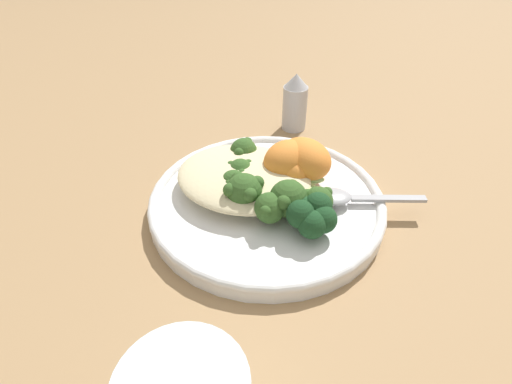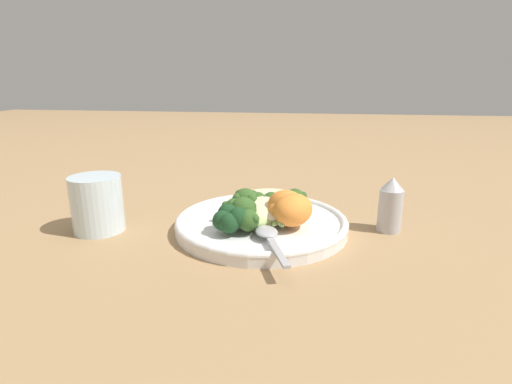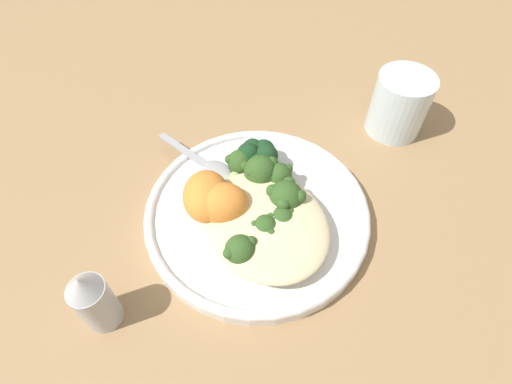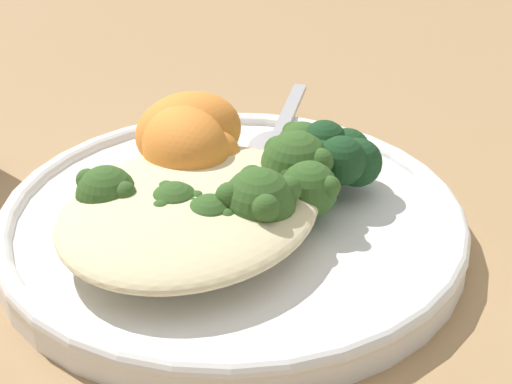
{
  "view_description": "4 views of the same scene",
  "coord_description": "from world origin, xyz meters",
  "px_view_note": "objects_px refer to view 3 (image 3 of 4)",
  "views": [
    {
      "loc": [
        0.1,
        -0.32,
        0.3
      ],
      "look_at": [
        -0.02,
        -0.0,
        0.03
      ],
      "focal_mm": 28.0,
      "sensor_mm": 36.0,
      "label": 1
    },
    {
      "loc": [
        0.57,
        0.09,
        0.23
      ],
      "look_at": [
        -0.01,
        0.0,
        0.06
      ],
      "focal_mm": 28.0,
      "sensor_mm": 36.0,
      "label": 2
    },
    {
      "loc": [
        -0.24,
        0.15,
        0.41
      ],
      "look_at": [
        -0.01,
        0.01,
        0.05
      ],
      "focal_mm": 28.0,
      "sensor_mm": 36.0,
      "label": 3
    },
    {
      "loc": [
        -0.35,
        -0.22,
        0.27
      ],
      "look_at": [
        -0.0,
        -0.0,
        0.03
      ],
      "focal_mm": 60.0,
      "sensor_mm": 36.0,
      "label": 4
    }
  ],
  "objects_px": {
    "quinoa_mound": "(266,223)",
    "broccoli_stalk_2": "(260,212)",
    "broccoli_stalk_6": "(237,170)",
    "salt_shaker": "(93,300)",
    "kale_tuft": "(258,155)",
    "broccoli_stalk_1": "(250,217)",
    "water_glass": "(399,104)",
    "sweet_potato_chunk_2": "(206,196)",
    "plate": "(257,213)",
    "sweet_potato_chunk_1": "(221,202)",
    "broccoli_stalk_5": "(253,177)",
    "spoon": "(210,167)",
    "broccoli_stalk_4": "(262,183)",
    "broccoli_stalk_3": "(278,197)",
    "broccoli_stalk_0": "(237,240)",
    "sweet_potato_chunk_0": "(226,199)"
  },
  "relations": [
    {
      "from": "broccoli_stalk_2",
      "to": "broccoli_stalk_3",
      "type": "xyz_separation_m",
      "value": [
        0.0,
        -0.03,
        0.01
      ]
    },
    {
      "from": "kale_tuft",
      "to": "broccoli_stalk_3",
      "type": "bearing_deg",
      "value": 168.59
    },
    {
      "from": "broccoli_stalk_0",
      "to": "broccoli_stalk_6",
      "type": "distance_m",
      "value": 0.1
    },
    {
      "from": "broccoli_stalk_5",
      "to": "spoon",
      "type": "height_order",
      "value": "broccoli_stalk_5"
    },
    {
      "from": "broccoli_stalk_1",
      "to": "spoon",
      "type": "distance_m",
      "value": 0.1
    },
    {
      "from": "quinoa_mound",
      "to": "broccoli_stalk_2",
      "type": "height_order",
      "value": "broccoli_stalk_2"
    },
    {
      "from": "sweet_potato_chunk_0",
      "to": "salt_shaker",
      "type": "distance_m",
      "value": 0.17
    },
    {
      "from": "broccoli_stalk_5",
      "to": "spoon",
      "type": "distance_m",
      "value": 0.06
    },
    {
      "from": "sweet_potato_chunk_1",
      "to": "broccoli_stalk_0",
      "type": "bearing_deg",
      "value": 172.78
    },
    {
      "from": "sweet_potato_chunk_2",
      "to": "salt_shaker",
      "type": "distance_m",
      "value": 0.16
    },
    {
      "from": "sweet_potato_chunk_1",
      "to": "salt_shaker",
      "type": "distance_m",
      "value": 0.16
    },
    {
      "from": "broccoli_stalk_3",
      "to": "broccoli_stalk_5",
      "type": "bearing_deg",
      "value": 138.31
    },
    {
      "from": "broccoli_stalk_1",
      "to": "sweet_potato_chunk_1",
      "type": "distance_m",
      "value": 0.04
    },
    {
      "from": "broccoli_stalk_6",
      "to": "water_glass",
      "type": "relative_size",
      "value": 0.87
    },
    {
      "from": "broccoli_stalk_3",
      "to": "sweet_potato_chunk_2",
      "type": "xyz_separation_m",
      "value": [
        0.04,
        0.07,
        0.01
      ]
    },
    {
      "from": "sweet_potato_chunk_2",
      "to": "quinoa_mound",
      "type": "bearing_deg",
      "value": -143.61
    },
    {
      "from": "sweet_potato_chunk_1",
      "to": "broccoli_stalk_2",
      "type": "bearing_deg",
      "value": -127.03
    },
    {
      "from": "broccoli_stalk_1",
      "to": "broccoli_stalk_3",
      "type": "relative_size",
      "value": 1.23
    },
    {
      "from": "water_glass",
      "to": "salt_shaker",
      "type": "height_order",
      "value": "same"
    },
    {
      "from": "broccoli_stalk_2",
      "to": "broccoli_stalk_3",
      "type": "distance_m",
      "value": 0.03
    },
    {
      "from": "spoon",
      "to": "broccoli_stalk_4",
      "type": "bearing_deg",
      "value": -167.81
    },
    {
      "from": "broccoli_stalk_4",
      "to": "water_glass",
      "type": "bearing_deg",
      "value": 12.05
    },
    {
      "from": "broccoli_stalk_6",
      "to": "salt_shaker",
      "type": "height_order",
      "value": "salt_shaker"
    },
    {
      "from": "broccoli_stalk_5",
      "to": "kale_tuft",
      "type": "xyz_separation_m",
      "value": [
        0.03,
        -0.02,
        -0.0
      ]
    },
    {
      "from": "broccoli_stalk_0",
      "to": "broccoli_stalk_3",
      "type": "relative_size",
      "value": 1.31
    },
    {
      "from": "sweet_potato_chunk_1",
      "to": "salt_shaker",
      "type": "bearing_deg",
      "value": 103.94
    },
    {
      "from": "broccoli_stalk_6",
      "to": "kale_tuft",
      "type": "height_order",
      "value": "kale_tuft"
    },
    {
      "from": "broccoli_stalk_6",
      "to": "water_glass",
      "type": "height_order",
      "value": "water_glass"
    },
    {
      "from": "plate",
      "to": "salt_shaker",
      "type": "xyz_separation_m",
      "value": [
        -0.03,
        0.2,
        0.03
      ]
    },
    {
      "from": "plate",
      "to": "kale_tuft",
      "type": "xyz_separation_m",
      "value": [
        0.06,
        -0.04,
        0.03
      ]
    },
    {
      "from": "broccoli_stalk_1",
      "to": "sweet_potato_chunk_0",
      "type": "xyz_separation_m",
      "value": [
        0.03,
        0.01,
        0.0
      ]
    },
    {
      "from": "spoon",
      "to": "sweet_potato_chunk_2",
      "type": "bearing_deg",
      "value": 131.61
    },
    {
      "from": "sweet_potato_chunk_1",
      "to": "spoon",
      "type": "xyz_separation_m",
      "value": [
        0.07,
        -0.02,
        -0.02
      ]
    },
    {
      "from": "broccoli_stalk_0",
      "to": "broccoli_stalk_1",
      "type": "bearing_deg",
      "value": 140.01
    },
    {
      "from": "plate",
      "to": "sweet_potato_chunk_0",
      "type": "xyz_separation_m",
      "value": [
        0.02,
        0.03,
        0.03
      ]
    },
    {
      "from": "quinoa_mound",
      "to": "broccoli_stalk_1",
      "type": "relative_size",
      "value": 1.39
    },
    {
      "from": "broccoli_stalk_1",
      "to": "salt_shaker",
      "type": "height_order",
      "value": "salt_shaker"
    },
    {
      "from": "broccoli_stalk_2",
      "to": "sweet_potato_chunk_2",
      "type": "bearing_deg",
      "value": -165.34
    },
    {
      "from": "spoon",
      "to": "broccoli_stalk_2",
      "type": "bearing_deg",
      "value": 169.9
    },
    {
      "from": "sweet_potato_chunk_2",
      "to": "water_glass",
      "type": "distance_m",
      "value": 0.3
    },
    {
      "from": "quinoa_mound",
      "to": "water_glass",
      "type": "xyz_separation_m",
      "value": [
        0.07,
        -0.26,
        0.01
      ]
    },
    {
      "from": "broccoli_stalk_2",
      "to": "salt_shaker",
      "type": "xyz_separation_m",
      "value": [
        -0.01,
        0.19,
        0.01
      ]
    },
    {
      "from": "kale_tuft",
      "to": "water_glass",
      "type": "xyz_separation_m",
      "value": [
        -0.02,
        -0.21,
        0.0
      ]
    },
    {
      "from": "plate",
      "to": "broccoli_stalk_2",
      "type": "xyz_separation_m",
      "value": [
        -0.01,
        0.0,
        0.02
      ]
    },
    {
      "from": "broccoli_stalk_2",
      "to": "water_glass",
      "type": "height_order",
      "value": "water_glass"
    },
    {
      "from": "kale_tuft",
      "to": "sweet_potato_chunk_1",
      "type": "bearing_deg",
      "value": 121.82
    },
    {
      "from": "broccoli_stalk_3",
      "to": "sweet_potato_chunk_0",
      "type": "relative_size",
      "value": 2.07
    },
    {
      "from": "broccoli_stalk_0",
      "to": "sweet_potato_chunk_2",
      "type": "bearing_deg",
      "value": -161.48
    },
    {
      "from": "broccoli_stalk_5",
      "to": "salt_shaker",
      "type": "bearing_deg",
      "value": -170.28
    },
    {
      "from": "broccoli_stalk_3",
      "to": "broccoli_stalk_6",
      "type": "relative_size",
      "value": 1.21
    }
  ]
}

